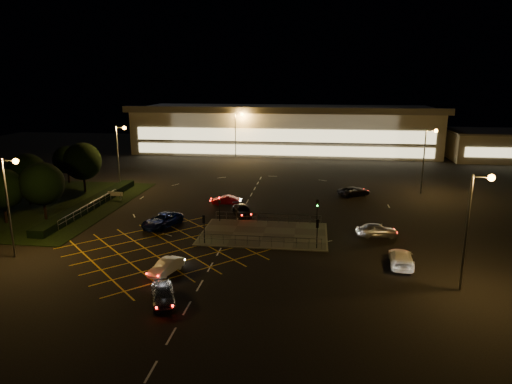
# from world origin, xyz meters

# --- Properties ---
(ground) EXTENTS (180.00, 180.00, 0.00)m
(ground) POSITION_xyz_m (0.00, 0.00, 0.00)
(ground) COLOR black
(ground) RESTS_ON ground
(pedestrian_island) EXTENTS (14.00, 9.00, 0.12)m
(pedestrian_island) POSITION_xyz_m (2.00, -2.00, 0.06)
(pedestrian_island) COLOR #4C4944
(pedestrian_island) RESTS_ON ground
(grass_verge) EXTENTS (18.00, 30.00, 0.08)m
(grass_verge) POSITION_xyz_m (-28.00, 6.00, 0.04)
(grass_verge) COLOR black
(grass_verge) RESTS_ON ground
(hedge) EXTENTS (2.00, 26.00, 1.00)m
(hedge) POSITION_xyz_m (-23.00, 6.00, 0.50)
(hedge) COLOR black
(hedge) RESTS_ON ground
(supermarket) EXTENTS (72.00, 26.50, 10.50)m
(supermarket) POSITION_xyz_m (0.00, 61.95, 5.31)
(supermarket) COLOR beige
(supermarket) RESTS_ON ground
(retail_unit_a) EXTENTS (18.80, 14.80, 6.35)m
(retail_unit_a) POSITION_xyz_m (46.00, 53.97, 3.21)
(retail_unit_a) COLOR beige
(retail_unit_a) RESTS_ON ground
(streetlight_sw) EXTENTS (1.78, 0.56, 10.03)m
(streetlight_sw) POSITION_xyz_m (-21.56, -12.00, 6.56)
(streetlight_sw) COLOR slate
(streetlight_sw) RESTS_ON ground
(streetlight_se) EXTENTS (1.78, 0.56, 10.03)m
(streetlight_se) POSITION_xyz_m (20.44, -14.00, 6.56)
(streetlight_se) COLOR slate
(streetlight_se) RESTS_ON ground
(streetlight_nw) EXTENTS (1.78, 0.56, 10.03)m
(streetlight_nw) POSITION_xyz_m (-23.56, 18.00, 6.56)
(streetlight_nw) COLOR slate
(streetlight_nw) RESTS_ON ground
(streetlight_ne) EXTENTS (1.78, 0.56, 10.03)m
(streetlight_ne) POSITION_xyz_m (24.44, 20.00, 6.56)
(streetlight_ne) COLOR slate
(streetlight_ne) RESTS_ON ground
(streetlight_far_left) EXTENTS (1.78, 0.56, 10.03)m
(streetlight_far_left) POSITION_xyz_m (-9.56, 48.00, 6.56)
(streetlight_far_left) COLOR slate
(streetlight_far_left) RESTS_ON ground
(streetlight_far_right) EXTENTS (1.78, 0.56, 10.03)m
(streetlight_far_right) POSITION_xyz_m (30.44, 50.00, 6.56)
(streetlight_far_right) COLOR slate
(streetlight_far_right) RESTS_ON ground
(signal_sw) EXTENTS (0.28, 0.30, 3.15)m
(signal_sw) POSITION_xyz_m (-4.00, -5.99, 2.37)
(signal_sw) COLOR black
(signal_sw) RESTS_ON pedestrian_island
(signal_se) EXTENTS (0.28, 0.30, 3.15)m
(signal_se) POSITION_xyz_m (8.00, -5.99, 2.37)
(signal_se) COLOR black
(signal_se) RESTS_ON pedestrian_island
(signal_nw) EXTENTS (0.28, 0.30, 3.15)m
(signal_nw) POSITION_xyz_m (-4.00, 1.99, 2.37)
(signal_nw) COLOR black
(signal_nw) RESTS_ON pedestrian_island
(signal_ne) EXTENTS (0.28, 0.30, 3.15)m
(signal_ne) POSITION_xyz_m (8.00, 1.99, 2.37)
(signal_ne) COLOR black
(signal_ne) RESTS_ON pedestrian_island
(tree_a) EXTENTS (5.04, 5.04, 6.86)m
(tree_a) POSITION_xyz_m (-30.00, -2.00, 4.33)
(tree_a) COLOR black
(tree_a) RESTS_ON ground
(tree_b) EXTENTS (5.40, 5.40, 7.35)m
(tree_b) POSITION_xyz_m (-32.00, 6.00, 4.64)
(tree_b) COLOR black
(tree_b) RESTS_ON ground
(tree_c) EXTENTS (5.76, 5.76, 7.84)m
(tree_c) POSITION_xyz_m (-28.00, 14.00, 4.95)
(tree_c) COLOR black
(tree_c) RESTS_ON ground
(tree_d) EXTENTS (4.68, 4.68, 6.37)m
(tree_d) POSITION_xyz_m (-34.00, 20.00, 4.02)
(tree_d) COLOR black
(tree_d) RESTS_ON ground
(tree_e) EXTENTS (5.40, 5.40, 7.35)m
(tree_e) POSITION_xyz_m (-26.00, 0.00, 4.64)
(tree_e) COLOR black
(tree_e) RESTS_ON ground
(car_near_silver) EXTENTS (3.35, 4.82, 1.52)m
(car_near_silver) POSITION_xyz_m (-4.14, -19.33, 0.76)
(car_near_silver) COLOR #999AA0
(car_near_silver) RESTS_ON ground
(car_queue_white) EXTENTS (2.50, 4.21, 1.31)m
(car_queue_white) POSITION_xyz_m (-5.65, -13.88, 0.66)
(car_queue_white) COLOR white
(car_queue_white) RESTS_ON ground
(car_left_blue) EXTENTS (4.45, 6.26, 1.58)m
(car_left_blue) POSITION_xyz_m (-10.48, -0.80, 0.79)
(car_left_blue) COLOR #0D1A53
(car_left_blue) RESTS_ON ground
(car_far_dkgrey) EXTENTS (3.55, 4.95, 1.33)m
(car_far_dkgrey) POSITION_xyz_m (-1.63, 5.00, 0.67)
(car_far_dkgrey) COLOR black
(car_far_dkgrey) RESTS_ON ground
(car_right_silver) EXTENTS (4.76, 2.35, 1.56)m
(car_right_silver) POSITION_xyz_m (14.70, -1.19, 0.78)
(car_right_silver) COLOR silver
(car_right_silver) RESTS_ON ground
(car_circ_red) EXTENTS (3.93, 1.78, 1.25)m
(car_circ_red) POSITION_xyz_m (-4.82, 9.95, 0.63)
(car_circ_red) COLOR maroon
(car_circ_red) RESTS_ON ground
(car_east_grey) EXTENTS (5.49, 4.50, 1.39)m
(car_east_grey) POSITION_xyz_m (13.62, 17.34, 0.70)
(car_east_grey) COLOR black
(car_east_grey) RESTS_ON ground
(car_approach_white) EXTENTS (2.57, 5.38, 1.51)m
(car_approach_white) POSITION_xyz_m (15.98, -9.26, 0.76)
(car_approach_white) COLOR silver
(car_approach_white) RESTS_ON ground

